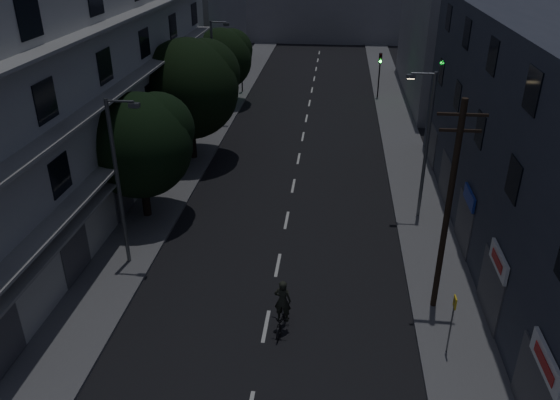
# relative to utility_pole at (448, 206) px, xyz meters

# --- Properties ---
(ground) EXTENTS (160.00, 160.00, 0.00)m
(ground) POSITION_rel_utility_pole_xyz_m (-6.93, 16.55, -4.87)
(ground) COLOR black
(ground) RESTS_ON ground
(sidewalk_left) EXTENTS (3.00, 90.00, 0.15)m
(sidewalk_left) POSITION_rel_utility_pole_xyz_m (-14.43, 16.55, -4.79)
(sidewalk_left) COLOR #565659
(sidewalk_left) RESTS_ON ground
(sidewalk_right) EXTENTS (3.00, 90.00, 0.15)m
(sidewalk_right) POSITION_rel_utility_pole_xyz_m (0.57, 16.55, -4.79)
(sidewalk_right) COLOR #565659
(sidewalk_right) RESTS_ON ground
(lane_markings) EXTENTS (0.15, 60.50, 0.01)m
(lane_markings) POSITION_rel_utility_pole_xyz_m (-6.93, 22.80, -4.86)
(lane_markings) COLOR beige
(lane_markings) RESTS_ON ground
(building_left) EXTENTS (7.00, 36.00, 14.00)m
(building_left) POSITION_rel_utility_pole_xyz_m (-18.90, 9.55, 2.13)
(building_left) COLOR #AFAFAA
(building_left) RESTS_ON ground
(building_right) EXTENTS (6.19, 28.00, 11.00)m
(building_right) POSITION_rel_utility_pole_xyz_m (5.07, 5.55, 0.63)
(building_right) COLOR #2B2F3B
(building_right) RESTS_ON ground
(building_far_right) EXTENTS (6.00, 20.00, 13.00)m
(building_far_right) POSITION_rel_utility_pole_xyz_m (5.07, 33.55, 1.63)
(building_far_right) COLOR slate
(building_far_right) RESTS_ON ground
(building_far_end) EXTENTS (24.00, 8.00, 10.00)m
(building_far_end) POSITION_rel_utility_pole_xyz_m (-6.93, 61.55, 0.13)
(building_far_end) COLOR slate
(building_far_end) RESTS_ON ground
(tree_near) EXTENTS (5.60, 5.60, 6.90)m
(tree_near) POSITION_rel_utility_pole_xyz_m (-14.63, 6.70, -0.40)
(tree_near) COLOR black
(tree_near) RESTS_ON sidewalk_left
(tree_mid) EXTENTS (6.59, 6.59, 8.11)m
(tree_mid) POSITION_rel_utility_pole_xyz_m (-14.12, 15.31, 0.35)
(tree_mid) COLOR black
(tree_mid) RESTS_ON sidewalk_left
(tree_far) EXTENTS (5.35, 5.35, 6.62)m
(tree_far) POSITION_rel_utility_pole_xyz_m (-14.65, 28.33, -0.57)
(tree_far) COLOR black
(tree_far) RESTS_ON sidewalk_left
(traffic_signal_far_right) EXTENTS (0.28, 0.37, 4.10)m
(traffic_signal_far_right) POSITION_rel_utility_pole_xyz_m (-0.64, 31.57, -1.77)
(traffic_signal_far_right) COLOR black
(traffic_signal_far_right) RESTS_ON sidewalk_right
(traffic_signal_far_left) EXTENTS (0.28, 0.37, 4.10)m
(traffic_signal_far_left) POSITION_rel_utility_pole_xyz_m (-13.62, 32.20, -1.77)
(traffic_signal_far_left) COLOR black
(traffic_signal_far_left) RESTS_ON sidewalk_left
(street_lamp_left_near) EXTENTS (1.51, 0.25, 8.00)m
(street_lamp_left_near) POSITION_rel_utility_pole_xyz_m (-13.94, 1.97, -0.27)
(street_lamp_left_near) COLOR #505457
(street_lamp_left_near) RESTS_ON sidewalk_left
(street_lamp_right) EXTENTS (1.51, 0.25, 8.00)m
(street_lamp_right) POSITION_rel_utility_pole_xyz_m (0.21, 8.13, -0.27)
(street_lamp_right) COLOR #5B5E62
(street_lamp_right) RESTS_ON sidewalk_right
(street_lamp_left_far) EXTENTS (1.51, 0.25, 8.00)m
(street_lamp_left_far) POSITION_rel_utility_pole_xyz_m (-14.15, 23.01, -0.27)
(street_lamp_left_far) COLOR #5C5D64
(street_lamp_left_far) RESTS_ON sidewalk_left
(utility_pole) EXTENTS (1.80, 0.24, 9.00)m
(utility_pole) POSITION_rel_utility_pole_xyz_m (0.00, 0.00, 0.00)
(utility_pole) COLOR black
(utility_pole) RESTS_ON sidewalk_right
(bus_stop_sign) EXTENTS (0.06, 0.35, 2.52)m
(bus_stop_sign) POSITION_rel_utility_pole_xyz_m (0.08, -2.86, -2.98)
(bus_stop_sign) COLOR #595B60
(bus_stop_sign) RESTS_ON sidewalk_right
(cyclist) EXTENTS (0.89, 1.92, 2.35)m
(cyclist) POSITION_rel_utility_pole_xyz_m (-6.23, -2.07, -4.07)
(cyclist) COLOR black
(cyclist) RESTS_ON ground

